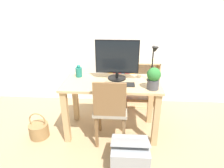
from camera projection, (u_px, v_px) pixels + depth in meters
The scene contains 12 objects.
ground_plane at pixel (112, 130), 2.62m from camera, with size 10.00×10.00×0.00m, color tan.
wall_back at pixel (115, 26), 2.95m from camera, with size 8.00×0.05×2.60m.
desk at pixel (112, 93), 2.39m from camera, with size 1.20×0.60×0.74m.
monitor at pixel (117, 59), 2.32m from camera, with size 0.54×0.23×0.50m.
keyboard at pixel (120, 84), 2.23m from camera, with size 0.36×0.11×0.02m.
vase at pixel (79, 72), 2.45m from camera, with size 0.08×0.08×0.17m.
desk_lamp at pixel (153, 61), 2.20m from camera, with size 0.10×0.19×0.45m.
potted_plant at pixel (154, 78), 2.08m from camera, with size 0.16×0.16×0.25m.
chair at pixel (111, 109), 2.21m from camera, with size 0.40×0.40×0.87m.
bookshelf at pixel (124, 83), 3.15m from camera, with size 0.82×0.28×0.79m.
basket at pixel (39, 130), 2.46m from camera, with size 0.25×0.25×0.36m.
storage_box at pixel (130, 155), 2.00m from camera, with size 0.40×0.40×0.35m.
Camera 1 is at (0.14, -2.14, 1.64)m, focal length 30.00 mm.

